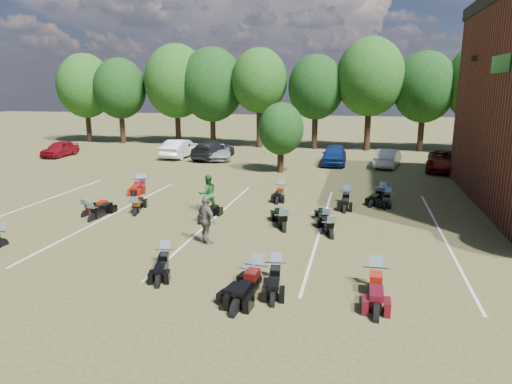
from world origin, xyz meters
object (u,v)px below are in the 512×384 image
(person_green, at_px, (208,194))
(motorcycle_14, at_px, (144,188))
(motorcycle_0, at_px, (1,247))
(motorcycle_3, at_px, (249,286))
(person_grey, at_px, (206,220))
(car_4, at_px, (334,155))
(motorcycle_7, at_px, (86,216))
(car_0, at_px, (60,149))

(person_green, bearing_deg, motorcycle_14, -73.53)
(person_green, height_order, motorcycle_0, person_green)
(motorcycle_3, relative_size, motorcycle_14, 0.93)
(person_grey, bearing_deg, motorcycle_0, 52.62)
(car_4, xyz_separation_m, person_green, (-5.13, -15.46, 0.17))
(motorcycle_0, xyz_separation_m, motorcycle_3, (10.14, -1.29, 0.00))
(person_green, distance_m, motorcycle_3, 8.76)
(person_grey, bearing_deg, motorcycle_7, 17.41)
(motorcycle_0, bearing_deg, person_grey, 19.33)
(car_4, height_order, person_grey, person_grey)
(person_grey, height_order, motorcycle_7, person_grey)
(car_4, bearing_deg, car_0, -177.89)
(car_0, xyz_separation_m, motorcycle_0, (12.29, -20.76, -0.68))
(motorcycle_3, height_order, motorcycle_14, motorcycle_14)
(car_0, xyz_separation_m, person_grey, (19.90, -18.62, 0.29))
(motorcycle_3, relative_size, motorcycle_7, 0.98)
(car_0, height_order, motorcycle_0, car_0)
(motorcycle_0, relative_size, motorcycle_3, 1.15)
(motorcycle_7, bearing_deg, motorcycle_3, 156.76)
(car_4, relative_size, motorcycle_3, 2.22)
(car_4, distance_m, motorcycle_14, 15.52)
(person_green, bearing_deg, car_4, -144.64)
(motorcycle_3, bearing_deg, motorcycle_7, 160.09)
(motorcycle_7, bearing_deg, person_green, -152.30)
(car_0, relative_size, person_grey, 2.06)
(person_green, relative_size, motorcycle_3, 0.92)
(person_green, relative_size, motorcycle_7, 0.90)
(car_0, bearing_deg, motorcycle_14, -38.85)
(motorcycle_3, bearing_deg, person_grey, 138.45)
(person_grey, height_order, motorcycle_3, person_grey)
(motorcycle_0, xyz_separation_m, motorcycle_7, (0.72, 4.58, 0.00))
(person_grey, height_order, motorcycle_14, person_grey)
(person_grey, bearing_deg, car_0, -6.19)
(car_4, height_order, motorcycle_14, car_4)
(motorcycle_3, bearing_deg, motorcycle_0, -175.23)
(motorcycle_0, distance_m, motorcycle_14, 10.70)
(person_grey, bearing_deg, car_4, -63.70)
(car_0, xyz_separation_m, car_4, (23.61, 1.17, 0.10))
(motorcycle_3, xyz_separation_m, motorcycle_7, (-9.43, 5.87, 0.00))
(car_4, bearing_deg, motorcycle_3, -93.62)
(motorcycle_7, bearing_deg, person_grey, 169.17)
(car_4, relative_size, motorcycle_14, 2.07)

